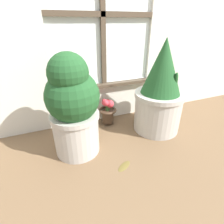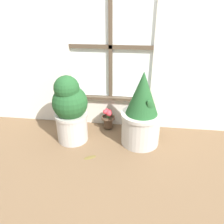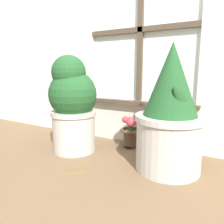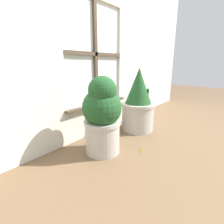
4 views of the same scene
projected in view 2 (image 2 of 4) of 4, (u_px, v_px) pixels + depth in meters
ground_plane at (101, 161)px, 1.84m from camera, size 10.00×10.00×0.00m
potted_plant_left at (70, 109)px, 1.99m from camera, size 0.32×0.32×0.65m
potted_plant_right at (142, 113)px, 1.96m from camera, size 0.37×0.37×0.69m
flower_vase at (108, 118)px, 2.27m from camera, size 0.15×0.15×0.23m
fallen_leaf at (90, 157)px, 1.88m from camera, size 0.12×0.09×0.01m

